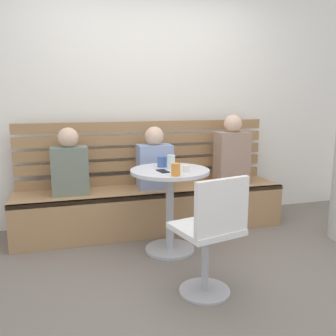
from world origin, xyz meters
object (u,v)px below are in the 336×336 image
at_px(cafe_table, 170,194).
at_px(cup_glass_tall, 171,162).
at_px(cup_espresso_small, 186,169).
at_px(booth_bench, 152,209).
at_px(cup_mug_blue, 162,162).
at_px(white_chair, 211,232).
at_px(person_child_middle, 155,161).
at_px(phone_on_table, 163,171).
at_px(person_child_left, 70,165).
at_px(person_adult, 232,153).
at_px(cup_tumbler_orange, 176,170).

height_order(cafe_table, cup_glass_tall, cup_glass_tall).
xyz_separation_m(cup_glass_tall, cup_espresso_small, (0.07, -0.17, -0.03)).
bearing_deg(booth_bench, cup_mug_blue, -91.19).
distance_m(cafe_table, white_chair, 0.82).
xyz_separation_m(person_child_middle, phone_on_table, (-0.09, -0.64, 0.03)).
bearing_deg(person_child_middle, cup_glass_tall, -88.81).
distance_m(cup_espresso_small, cup_mug_blue, 0.31).
height_order(white_chair, person_child_left, person_child_left).
relative_size(booth_bench, person_child_left, 4.25).
height_order(cafe_table, person_child_left, person_child_left).
distance_m(person_child_middle, cup_espresso_small, 0.72).
bearing_deg(cup_glass_tall, person_adult, 31.86).
distance_m(cafe_table, cup_glass_tall, 0.28).
relative_size(booth_bench, cup_espresso_small, 48.21).
xyz_separation_m(person_adult, cup_glass_tall, (-0.83, -0.52, 0.03)).
distance_m(white_chair, cup_mug_blue, 1.00).
distance_m(booth_bench, cup_espresso_small, 0.90).
relative_size(cup_tumbler_orange, cup_mug_blue, 1.05).
xyz_separation_m(person_adult, cup_mug_blue, (-0.88, -0.41, 0.02)).
relative_size(person_child_middle, cup_glass_tall, 5.20).
height_order(cup_espresso_small, cup_tumbler_orange, cup_tumbler_orange).
bearing_deg(cup_espresso_small, cafe_table, 123.26).
height_order(white_chair, cup_mug_blue, white_chair).
bearing_deg(cup_espresso_small, cup_tumbler_orange, -136.93).
xyz_separation_m(cup_tumbler_orange, cup_mug_blue, (-0.00, 0.39, -0.00)).
bearing_deg(cafe_table, white_chair, -86.68).
relative_size(cafe_table, person_adult, 1.01).
relative_size(person_child_middle, cup_tumbler_orange, 6.24).
relative_size(cafe_table, cup_glass_tall, 6.17).
height_order(person_child_left, cup_tumbler_orange, person_child_left).
height_order(booth_bench, person_child_middle, person_child_middle).
xyz_separation_m(booth_bench, cup_glass_tall, (0.04, -0.53, 0.58)).
bearing_deg(cup_mug_blue, white_chair, -85.17).
distance_m(person_adult, phone_on_table, 1.12).
xyz_separation_m(cafe_table, phone_on_table, (-0.08, -0.07, 0.23)).
xyz_separation_m(cup_espresso_small, cup_tumbler_orange, (-0.12, -0.12, 0.02)).
relative_size(person_adult, phone_on_table, 5.23).
relative_size(cafe_table, cup_mug_blue, 7.79).
height_order(booth_bench, cup_espresso_small, cup_espresso_small).
relative_size(white_chair, cup_mug_blue, 8.95).
distance_m(person_adult, person_child_left, 1.67).
relative_size(cup_espresso_small, cup_mug_blue, 0.59).
bearing_deg(cup_tumbler_orange, cup_mug_blue, 90.35).
distance_m(person_adult, cup_glass_tall, 0.98).
bearing_deg(cup_mug_blue, cafe_table, -76.28).
relative_size(person_child_left, cup_glass_tall, 5.29).
height_order(cup_glass_tall, phone_on_table, cup_glass_tall).
bearing_deg(cup_glass_tall, person_child_left, 147.36).
bearing_deg(phone_on_table, person_child_left, 130.59).
bearing_deg(cup_tumbler_orange, person_child_middle, 87.35).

